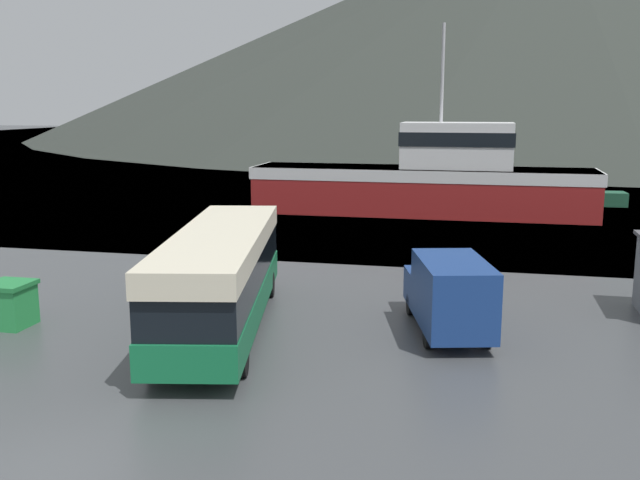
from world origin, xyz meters
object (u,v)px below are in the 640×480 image
Objects in this scene: tour_bus at (221,274)px; fishing_boat at (428,179)px; delivery_van at (449,293)px; small_boat at (566,198)px; storage_bin at (10,304)px.

tour_bus is 0.53× the size of fishing_boat.
delivery_van is 31.22m from small_boat.
delivery_van is 13.67m from storage_bin.
small_boat is at bearing -54.79° from fishing_boat.
fishing_boat is (4.42, 25.24, 0.45)m from tour_bus.
small_boat is at bearing 58.49° from storage_bin.
small_boat is (20.15, 32.87, -0.25)m from storage_bin.
delivery_van is 0.26× the size of fishing_boat.
fishing_boat is 11.31m from small_boat.
delivery_van is 3.95× the size of storage_bin.
tour_bus is 25.63m from fishing_boat.
small_boat is (9.15, 6.43, -1.74)m from fishing_boat.
fishing_boat is 15.09× the size of storage_bin.
tour_bus is at bearing 10.28° from storage_bin.
storage_bin is (-13.45, -2.39, -0.53)m from delivery_van.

